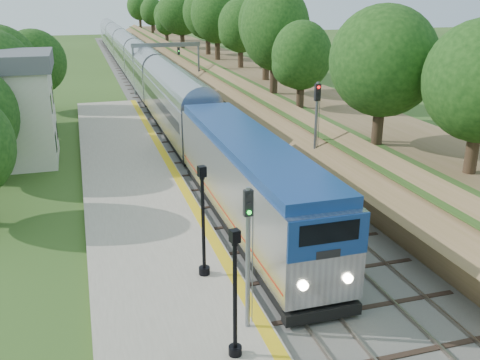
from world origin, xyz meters
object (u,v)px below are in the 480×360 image
object	(u,v)px
signal_farside	(316,122)
signal_platform	(248,244)
train	(136,63)
lamppost_far	(203,228)
signal_gantry	(166,54)
lamppost_mid	(235,301)

from	to	relation	value
signal_farside	signal_platform	bearing A→B (deg)	-122.17
signal_farside	train	bearing A→B (deg)	97.37
train	lamppost_far	world-z (taller)	lamppost_far
lamppost_far	train	bearing A→B (deg)	86.51
signal_farside	lamppost_far	bearing A→B (deg)	-133.50
lamppost_far	signal_platform	size ratio (longest dim) A/B	0.91
train	signal_gantry	bearing A→B (deg)	-78.60
lamppost_far	signal_platform	xyz separation A→B (m)	(0.65, -4.20, 1.13)
train	signal_farside	size ratio (longest dim) A/B	19.41
signal_farside	signal_gantry	bearing A→B (deg)	95.96
train	signal_farside	bearing A→B (deg)	-82.63
train	lamppost_far	distance (m)	58.34
train	lamppost_far	bearing A→B (deg)	-93.49
signal_gantry	lamppost_far	size ratio (longest dim) A/B	1.70
lamppost_far	lamppost_mid	bearing A→B (deg)	-92.47
signal_platform	signal_farside	world-z (taller)	signal_farside
train	signal_farside	world-z (taller)	signal_farside
lamppost_mid	lamppost_far	bearing A→B (deg)	87.53
signal_gantry	signal_platform	bearing A→B (deg)	-96.11
train	lamppost_mid	world-z (taller)	lamppost_mid
signal_gantry	signal_platform	distance (m)	50.47
lamppost_far	signal_farside	bearing A→B (deg)	46.50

